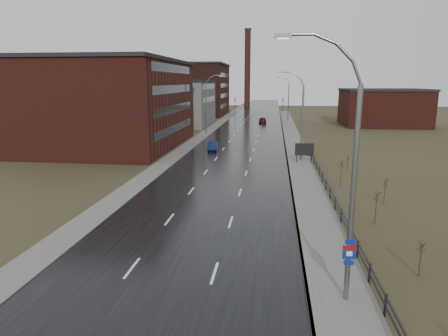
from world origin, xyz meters
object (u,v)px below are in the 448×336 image
(car_far, at_px, (263,120))
(car_near, at_px, (213,146))
(streetlight_main, at_px, (347,176))
(billboard, at_px, (304,150))

(car_far, bearing_deg, car_near, 77.61)
(car_near, xyz_separation_m, car_far, (6.16, 41.29, 0.10))
(streetlight_main, height_order, billboard, streetlight_main)
(billboard, bearing_deg, car_far, 97.70)
(billboard, distance_m, car_near, 15.31)
(car_near, distance_m, car_far, 41.75)
(billboard, relative_size, car_near, 0.66)
(car_near, bearing_deg, car_far, 74.97)
(billboard, bearing_deg, streetlight_main, -91.11)
(streetlight_main, height_order, car_far, streetlight_main)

